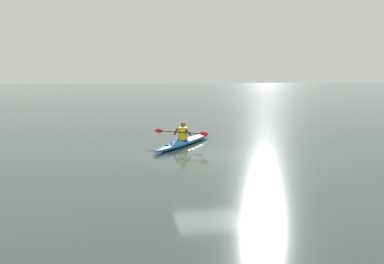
# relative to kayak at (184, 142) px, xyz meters

# --- Properties ---
(ground_plane) EXTENTS (160.00, 160.00, 0.00)m
(ground_plane) POSITION_rel_kayak_xyz_m (-0.59, 2.57, -0.13)
(ground_plane) COLOR #384742
(kayak) EXTENTS (3.33, 4.47, 0.25)m
(kayak) POSITION_rel_kayak_xyz_m (0.00, 0.00, 0.00)
(kayak) COLOR #1959A5
(kayak) RESTS_ON ground
(kayaker) EXTENTS (2.08, 1.44, 0.73)m
(kayaker) POSITION_rel_kayak_xyz_m (0.04, 0.06, 0.42)
(kayaker) COLOR yellow
(kayaker) RESTS_ON kayak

